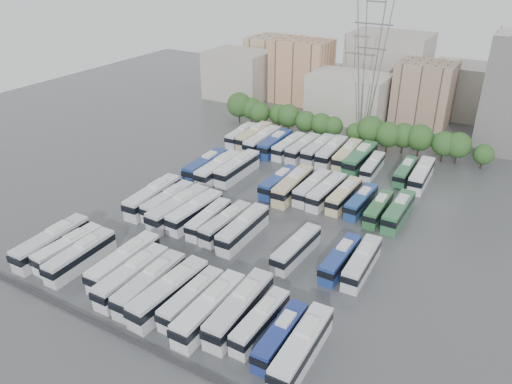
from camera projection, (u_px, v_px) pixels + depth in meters
The scene contains 52 objects.
ground at pixel (254, 219), 87.02m from camera, with size 220.00×220.00×0.00m, color #424447.
parapet at pixel (118, 333), 61.54m from camera, with size 56.00×0.50×0.50m, color #2D2D30.
tree_line at pixel (340, 125), 117.95m from camera, with size 65.41×7.36×8.18m.
city_buildings at pixel (360, 79), 142.04m from camera, with size 102.00×35.00×20.00m.
electricity_pylon at pixel (370, 59), 116.08m from camera, with size 9.00×6.91×33.83m.
bus_r0_s0 at pixel (52, 242), 76.66m from camera, with size 3.28×13.36×4.17m.
bus_r0_s1 at pixel (69, 248), 75.68m from camera, with size 2.98×11.79×3.67m.
bus_r0_s2 at pixel (81, 256), 73.71m from camera, with size 2.93×12.29×3.84m.
bus_r0_s4 at pixel (124, 262), 72.11m from camera, with size 3.12×13.06×4.08m.
bus_r0_s5 at pixel (132, 276), 69.12m from camera, with size 2.94×12.94×4.05m.
bus_r0_s6 at pixel (150, 284), 67.60m from camera, with size 3.16×12.90×4.02m.
bus_r0_s7 at pixel (169, 292), 65.89m from camera, with size 3.49×13.52×4.21m.
bus_r0_s8 at pixel (192, 298), 65.18m from camera, with size 2.64×11.54×3.61m.
bus_r0_s9 at pixel (210, 309), 63.00m from camera, with size 2.92×13.15×4.12m.
bus_r0_s10 at pixel (240, 308), 62.99m from camera, with size 3.36×13.54×4.22m.
bus_r0_s11 at pixel (260, 321), 61.44m from camera, with size 2.61×11.15×3.48m.
bus_r0_s12 at pixel (281, 336), 59.19m from camera, with size 2.58×10.96×3.42m.
bus_r0_s13 at pixel (302, 347), 57.11m from camera, with size 3.18×12.94×4.04m.
bus_r1_s1 at pixel (153, 196), 90.24m from camera, with size 3.64×13.63×4.24m.
bus_r1_s2 at pixel (168, 201), 89.07m from camera, with size 2.71×12.22×3.83m.
bus_r1_s3 at pixel (178, 208), 86.26m from camera, with size 3.54×13.73×4.27m.
bus_r1_s4 at pixel (195, 211), 85.56m from camera, with size 3.34×12.66×3.94m.
bus_r1_s5 at pixel (209, 219), 83.80m from camera, with size 2.93×11.17×3.47m.
bus_r1_s6 at pixel (226, 223), 82.26m from camera, with size 3.01×11.95×3.72m.
bus_r1_s7 at pixel (243, 229), 80.49m from camera, with size 2.91×12.74×3.99m.
bus_r1_s10 at pixel (296, 248), 75.68m from camera, with size 3.13×11.73×3.64m.
bus_r1_s12 at pixel (340, 258), 73.41m from camera, with size 2.51×11.15×3.49m.
bus_r1_s13 at pixel (362, 262), 72.39m from camera, with size 2.95×11.80×3.68m.
bus_r2_s1 at pixel (206, 165), 102.78m from camera, with size 3.03×12.90×4.03m.
bus_r2_s2 at pixel (218, 169), 101.06m from camera, with size 3.15×13.45×4.21m.
bus_r2_s3 at pixel (237, 168), 101.52m from camera, with size 2.93×13.35×4.19m.
bus_r2_s6 at pixel (279, 182), 96.20m from camera, with size 2.85×11.69×3.65m.
bus_r2_s7 at pixel (293, 185), 94.44m from camera, with size 3.30×13.37×4.17m.
bus_r2_s8 at pixel (312, 187), 94.06m from camera, with size 2.81×11.97×3.74m.
bus_r2_s9 at pixel (327, 191), 92.49m from camera, with size 3.27×12.37×3.84m.
bus_r2_s10 at pixel (344, 195), 91.27m from camera, with size 2.80×11.70×3.65m.
bus_r2_s11 at pixel (361, 201), 89.51m from camera, with size 2.73×10.94×3.41m.
bus_r2_s12 at pixel (378, 208), 87.10m from camera, with size 2.52×10.84×3.39m.
bus_r2_s13 at pixel (398, 211), 85.85m from camera, with size 2.67×12.15×3.81m.
bus_r3_s0 at pixel (241, 135), 119.37m from camera, with size 3.09×11.62×3.61m.
bus_r3_s1 at pixel (254, 136), 117.94m from camera, with size 3.32×13.34×4.16m.
bus_r3_s2 at pixel (262, 141), 115.09m from camera, with size 3.20×13.49×4.21m.
bus_r3_s3 at pixel (275, 144), 113.78m from camera, with size 2.95×12.76×3.99m.
bus_r3_s4 at pixel (289, 146), 112.73m from camera, with size 2.94×12.08×3.77m.
bus_r3_s5 at pixel (303, 148), 111.38m from camera, with size 3.06×12.68×3.96m.
bus_r3_s6 at pixel (318, 149), 110.57m from camera, with size 2.91×12.97×4.06m.
bus_r3_s7 at pixel (332, 152), 109.21m from camera, with size 3.35×13.35×4.16m.
bus_r3_s8 at pixel (347, 155), 107.85m from camera, with size 3.41×12.95×4.03m.
bus_r3_s9 at pixel (360, 158), 105.87m from camera, with size 3.15×13.72×4.29m.
bus_r3_s10 at pixel (373, 166), 103.22m from camera, with size 2.91×11.03×3.43m.
bus_r3_s12 at pixel (405, 171), 100.80m from camera, with size 2.70×11.19×3.49m.
bus_r3_s13 at pixel (422, 175), 98.88m from camera, with size 3.21×12.74×3.97m.
Camera 1 is at (38.38, -64.85, 43.79)m, focal length 35.00 mm.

